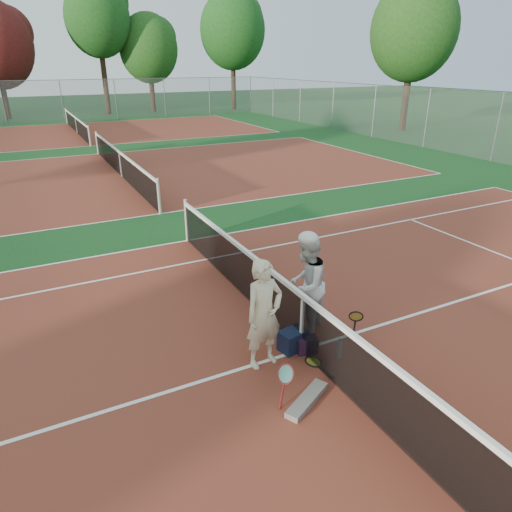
# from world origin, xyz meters

# --- Properties ---
(ground) EXTENTS (130.00, 130.00, 0.00)m
(ground) POSITION_xyz_m (0.00, 0.00, 0.00)
(ground) COLOR #103C16
(ground) RESTS_ON ground
(court_main) EXTENTS (23.77, 10.97, 0.01)m
(court_main) POSITION_xyz_m (0.00, 0.00, 0.00)
(court_main) COLOR maroon
(court_main) RESTS_ON ground
(court_far_a) EXTENTS (23.77, 10.97, 0.01)m
(court_far_a) POSITION_xyz_m (0.00, 13.50, 0.00)
(court_far_a) COLOR maroon
(court_far_a) RESTS_ON ground
(court_far_b) EXTENTS (23.77, 10.97, 0.01)m
(court_far_b) POSITION_xyz_m (0.00, 27.00, 0.00)
(court_far_b) COLOR maroon
(court_far_b) RESTS_ON ground
(net_main) EXTENTS (0.10, 10.98, 1.02)m
(net_main) POSITION_xyz_m (0.00, 0.00, 0.51)
(net_main) COLOR black
(net_main) RESTS_ON ground
(net_far_a) EXTENTS (0.10, 10.98, 1.02)m
(net_far_a) POSITION_xyz_m (0.00, 13.50, 0.51)
(net_far_a) COLOR black
(net_far_a) RESTS_ON ground
(net_far_b) EXTENTS (0.10, 10.98, 1.02)m
(net_far_b) POSITION_xyz_m (0.00, 27.00, 0.51)
(net_far_b) COLOR black
(net_far_b) RESTS_ON ground
(fence_back) EXTENTS (32.00, 0.06, 3.00)m
(fence_back) POSITION_xyz_m (0.00, 34.00, 1.50)
(fence_back) COLOR slate
(fence_back) RESTS_ON ground
(player_a) EXTENTS (0.68, 0.50, 1.72)m
(player_a) POSITION_xyz_m (-0.68, -0.01, 0.86)
(player_a) COLOR beige
(player_a) RESTS_ON ground
(player_b) EXTENTS (1.07, 1.04, 1.74)m
(player_b) POSITION_xyz_m (0.38, 0.50, 0.87)
(player_b) COLOR silver
(player_b) RESTS_ON ground
(racket_red) EXTENTS (0.41, 0.40, 0.54)m
(racket_red) POSITION_xyz_m (-0.81, -0.88, 0.27)
(racket_red) COLOR maroon
(racket_red) RESTS_ON ground
(racket_black_held) EXTENTS (0.40, 0.40, 0.55)m
(racket_black_held) POSITION_xyz_m (0.98, -0.11, 0.27)
(racket_black_held) COLOR black
(racket_black_held) RESTS_ON ground
(racket_spare) EXTENTS (0.33, 0.63, 0.03)m
(racket_spare) POSITION_xyz_m (0.00, -0.36, 0.01)
(racket_spare) COLOR black
(racket_spare) RESTS_ON ground
(sports_bag_navy) EXTENTS (0.48, 0.37, 0.34)m
(sports_bag_navy) POSITION_xyz_m (-0.10, 0.09, 0.17)
(sports_bag_navy) COLOR black
(sports_bag_navy) RESTS_ON ground
(sports_bag_purple) EXTENTS (0.36, 0.28, 0.26)m
(sports_bag_purple) POSITION_xyz_m (0.06, -0.07, 0.13)
(sports_bag_purple) COLOR black
(sports_bag_purple) RESTS_ON ground
(net_cover_canvas) EXTENTS (0.85, 0.58, 0.09)m
(net_cover_canvas) POSITION_xyz_m (-0.58, -1.07, 0.05)
(net_cover_canvas) COLOR #645F5A
(net_cover_canvas) RESTS_ON ground
(water_bottle) EXTENTS (0.09, 0.09, 0.30)m
(water_bottle) POSITION_xyz_m (0.42, -0.43, 0.15)
(water_bottle) COLOR silver
(water_bottle) RESTS_ON ground
(tree_back_3) EXTENTS (5.23, 5.23, 10.47)m
(tree_back_3) POSITION_xyz_m (4.02, 37.93, 7.43)
(tree_back_3) COLOR #382314
(tree_back_3) RESTS_ON ground
(tree_back_4) EXTENTS (5.08, 5.08, 8.24)m
(tree_back_4) POSITION_xyz_m (8.14, 38.32, 5.31)
(tree_back_4) COLOR #382314
(tree_back_4) RESTS_ON ground
(tree_back_5) EXTENTS (5.94, 5.94, 10.29)m
(tree_back_5) POSITION_xyz_m (15.68, 37.01, 6.85)
(tree_back_5) COLOR #382314
(tree_back_5) RESTS_ON ground
(tree_right_1) EXTENTS (5.38, 5.38, 9.17)m
(tree_right_1) POSITION_xyz_m (19.75, 18.58, 6.06)
(tree_right_1) COLOR #382314
(tree_right_1) RESTS_ON ground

